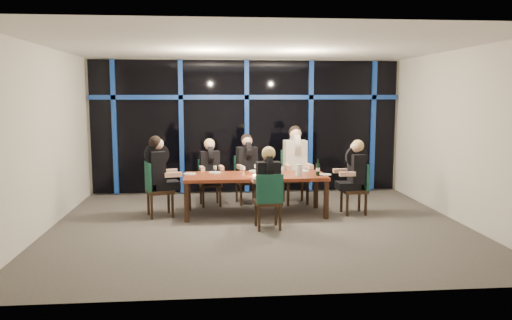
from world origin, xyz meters
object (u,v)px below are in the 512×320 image
object	(u,v)px
dining_table	(255,178)
chair_end_right	(358,186)
diner_far_right	(296,153)
water_pitcher	(299,170)
chair_far_right	(294,173)
wine_bottle	(318,169)
chair_near_mid	(269,198)
diner_end_right	(355,166)
chair_far_left	(210,180)
diner_near_mid	(268,175)
diner_far_left	(210,162)
chair_end_left	(155,186)
diner_far_mid	(247,159)
diner_end_left	(159,164)
chair_far_mid	(246,177)

from	to	relation	value
dining_table	chair_end_right	size ratio (longest dim) A/B	2.74
diner_far_right	water_pitcher	world-z (taller)	diner_far_right
chair_far_right	wine_bottle	size ratio (longest dim) A/B	3.50
chair_far_right	chair_end_right	world-z (taller)	chair_far_right
chair_far_right	chair_near_mid	size ratio (longest dim) A/B	1.15
chair_end_right	diner_end_right	bearing A→B (deg)	-90.00
chair_far_left	diner_near_mid	size ratio (longest dim) A/B	1.00
chair_far_left	diner_far_left	xyz separation A→B (m)	(0.01, -0.08, 0.37)
chair_end_left	diner_near_mid	xyz separation A→B (m)	(1.95, -0.98, 0.33)
diner_near_mid	chair_near_mid	bearing A→B (deg)	90.00
diner_far_left	diner_end_right	distance (m)	2.84
chair_near_mid	wine_bottle	size ratio (longest dim) A/B	3.03
chair_far_left	wine_bottle	bearing A→B (deg)	-38.82
dining_table	chair_end_left	distance (m)	1.83
chair_far_right	diner_far_right	size ratio (longest dim) A/B	1.03
chair_near_mid	dining_table	bearing A→B (deg)	-86.71
diner_near_mid	diner_far_left	bearing A→B (deg)	-66.30
chair_end_right	water_pitcher	bearing A→B (deg)	-88.22
chair_end_right	wine_bottle	world-z (taller)	wine_bottle
diner_far_mid	diner_end_left	world-z (taller)	diner_end_left
dining_table	diner_near_mid	bearing A→B (deg)	-82.69
chair_near_mid	diner_end_right	distance (m)	2.00
chair_far_left	water_pitcher	bearing A→B (deg)	-43.84
diner_far_right	wine_bottle	world-z (taller)	diner_far_right
diner_far_mid	diner_far_right	size ratio (longest dim) A/B	0.90
diner_end_left	water_pitcher	size ratio (longest dim) A/B	4.80
dining_table	diner_far_left	bearing A→B (deg)	134.17
chair_far_left	chair_far_right	world-z (taller)	chair_far_right
chair_far_mid	diner_end_left	world-z (taller)	diner_end_left
diner_far_mid	diner_near_mid	world-z (taller)	diner_far_mid
diner_far_mid	diner_far_right	bearing A→B (deg)	-15.02
diner_end_right	diner_far_right	bearing A→B (deg)	-139.66
chair_far_left	chair_near_mid	size ratio (longest dim) A/B	0.98
chair_end_right	water_pitcher	size ratio (longest dim) A/B	4.62
chair_far_mid	diner_far_mid	distance (m)	0.39
chair_near_mid	diner_far_right	size ratio (longest dim) A/B	0.89
diner_far_left	diner_end_left	bearing A→B (deg)	-146.83
chair_end_left	diner_end_left	bearing A→B (deg)	-90.00
dining_table	diner_far_left	xyz separation A→B (m)	(-0.83, 0.85, 0.20)
chair_end_left	dining_table	bearing A→B (deg)	-105.62
chair_far_left	chair_near_mid	bearing A→B (deg)	-73.12
chair_end_left	wine_bottle	xyz separation A→B (m)	(2.96, -0.19, 0.30)
chair_near_mid	diner_near_mid	xyz separation A→B (m)	(-0.01, 0.08, 0.37)
diner_end_left	chair_far_mid	bearing A→B (deg)	-74.16
chair_near_mid	diner_end_left	distance (m)	2.21
chair_far_mid	diner_end_right	bearing A→B (deg)	-41.81
diner_near_mid	diner_far_mid	bearing A→B (deg)	-87.92
chair_far_right	diner_end_left	xyz separation A→B (m)	(-2.64, -0.97, 0.36)
chair_far_left	diner_far_right	size ratio (longest dim) A/B	0.87
chair_end_right	diner_near_mid	world-z (taller)	diner_near_mid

